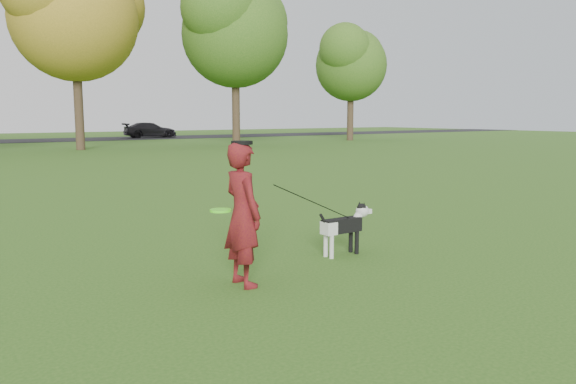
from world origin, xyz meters
TOP-DOWN VIEW (x-y plane):
  - ground at (0.00, 0.00)m, footprint 120.00×120.00m
  - man at (-1.08, -0.20)m, footprint 0.39×0.60m
  - dog at (0.79, 0.21)m, footprint 0.94×0.19m
  - car_right at (13.16, 40.00)m, footprint 4.50×2.13m
  - man_held_items at (0.10, -0.03)m, footprint 2.44×0.62m

SIDE VIEW (x-z plane):
  - ground at x=0.00m, z-range 0.00..0.00m
  - dog at x=0.79m, z-range 0.08..0.79m
  - car_right at x=13.16m, z-range 0.02..1.29m
  - man_held_items at x=0.10m, z-range 0.23..1.38m
  - man at x=-1.08m, z-range 0.00..1.62m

